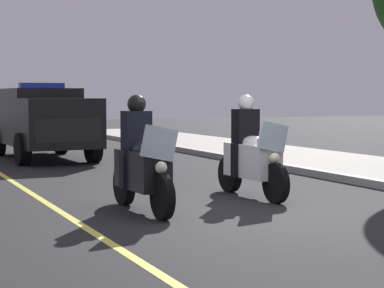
# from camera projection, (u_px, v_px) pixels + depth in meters

# --- Properties ---
(ground_plane) EXTENTS (80.00, 80.00, 0.00)m
(ground_plane) POSITION_uv_depth(u_px,v_px,m) (245.00, 215.00, 10.13)
(ground_plane) COLOR black
(lane_stripe_center) EXTENTS (48.00, 0.12, 0.01)m
(lane_stripe_center) POSITION_uv_depth(u_px,v_px,m) (85.00, 227.00, 9.17)
(lane_stripe_center) COLOR #E0D14C
(lane_stripe_center) RESTS_ON ground
(police_motorcycle_lead_left) EXTENTS (2.14, 0.58, 1.72)m
(police_motorcycle_lead_left) POSITION_uv_depth(u_px,v_px,m) (141.00, 164.00, 10.35)
(police_motorcycle_lead_left) COLOR black
(police_motorcycle_lead_left) RESTS_ON ground
(police_motorcycle_lead_right) EXTENTS (2.14, 0.58, 1.72)m
(police_motorcycle_lead_right) POSITION_uv_depth(u_px,v_px,m) (251.00, 156.00, 11.84)
(police_motorcycle_lead_right) COLOR black
(police_motorcycle_lead_right) RESTS_ON ground
(police_suv) EXTENTS (4.97, 2.21, 2.05)m
(police_suv) POSITION_uv_depth(u_px,v_px,m) (43.00, 119.00, 19.05)
(police_suv) COLOR black
(police_suv) RESTS_ON ground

